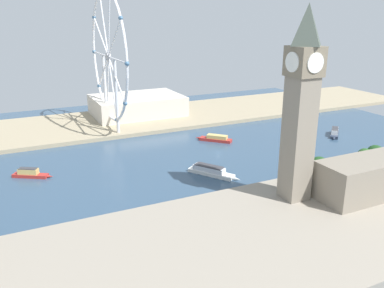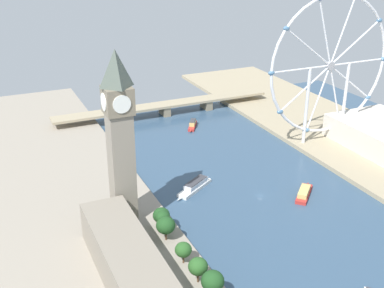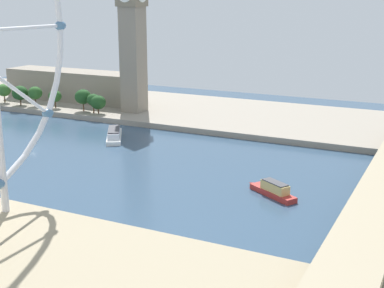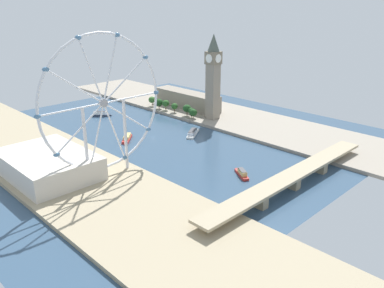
% 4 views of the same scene
% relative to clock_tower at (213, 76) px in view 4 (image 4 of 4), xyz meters
% --- Properties ---
extents(ground_plane, '(380.16, 380.16, 0.00)m').
position_rel_clock_tower_xyz_m(ground_plane, '(83.29, -3.76, -51.21)').
color(ground_plane, '#334C66').
extents(riverbank_left, '(90.00, 520.00, 3.00)m').
position_rel_clock_tower_xyz_m(riverbank_left, '(-21.79, -3.76, -49.71)').
color(riverbank_left, gray).
rests_on(riverbank_left, ground_plane).
extents(riverbank_right, '(90.00, 520.00, 3.00)m').
position_rel_clock_tower_xyz_m(riverbank_right, '(188.37, -3.76, -49.71)').
color(riverbank_right, tan).
rests_on(riverbank_right, ground_plane).
extents(clock_tower, '(14.66, 14.66, 92.57)m').
position_rel_clock_tower_xyz_m(clock_tower, '(0.00, 0.00, 0.00)').
color(clock_tower, gray).
rests_on(clock_tower, riverbank_left).
extents(parliament_block, '(22.00, 95.45, 19.34)m').
position_rel_clock_tower_xyz_m(parliament_block, '(-13.87, -55.73, -38.54)').
color(parliament_block, gray).
rests_on(parliament_block, riverbank_left).
extents(tree_row_embankment, '(12.62, 83.73, 12.95)m').
position_rel_clock_tower_xyz_m(tree_row_embankment, '(14.29, -50.31, -40.42)').
color(tree_row_embankment, '#513823').
rests_on(tree_row_embankment, riverbank_left).
extents(ferris_wheel, '(102.83, 3.20, 106.23)m').
position_rel_clock_tower_xyz_m(ferris_wheel, '(168.43, 47.04, 7.17)').
color(ferris_wheel, silver).
rests_on(ferris_wheel, riverbank_right).
extents(riverside_hall, '(55.30, 78.43, 17.04)m').
position_rel_clock_tower_xyz_m(riverside_hall, '(201.42, 14.90, -39.69)').
color(riverside_hall, beige).
rests_on(riverside_hall, riverbank_right).
extents(river_bridge, '(192.16, 15.63, 9.95)m').
position_rel_clock_tower_xyz_m(river_bridge, '(83.29, 153.49, -43.51)').
color(river_bridge, tan).
rests_on(river_bridge, ground_plane).
extents(tour_boat_0, '(23.20, 22.56, 4.84)m').
position_rel_clock_tower_xyz_m(tour_boat_0, '(107.19, -14.68, -49.21)').
color(tour_boat_0, '#B22D28').
rests_on(tour_boat_0, ground_plane).
extents(tour_boat_1, '(30.74, 21.69, 5.52)m').
position_rel_clock_tower_xyz_m(tour_boat_1, '(50.65, 19.68, -48.90)').
color(tour_boat_1, white).
rests_on(tour_boat_1, ground_plane).
extents(tour_boat_2, '(15.46, 22.22, 5.52)m').
position_rel_clock_tower_xyz_m(tour_boat_2, '(92.90, 116.31, -49.03)').
color(tour_boat_2, '#B22D28').
rests_on(tour_boat_2, ground_plane).
extents(tour_boat_3, '(19.57, 20.27, 5.78)m').
position_rel_clock_tower_xyz_m(tour_boat_3, '(79.27, -105.28, -48.76)').
color(tour_boat_3, '#2D384C').
rests_on(tour_boat_3, ground_plane).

